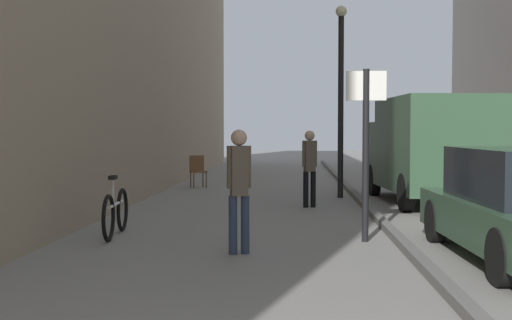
{
  "coord_description": "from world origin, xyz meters",
  "views": [
    {
      "loc": [
        -0.02,
        -2.61,
        1.68
      ],
      "look_at": [
        -0.71,
        10.18,
        1.11
      ],
      "focal_mm": 46.37,
      "sensor_mm": 36.0,
      "label": 1
    }
  ],
  "objects_px": {
    "street_sign_post": "(366,139)",
    "lamp_post": "(341,88)",
    "delivery_van": "(428,147)",
    "cafe_chair_near_window": "(198,169)",
    "pedestrian_mid_block": "(310,163)",
    "bicycle_leaning": "(116,212)",
    "pedestrian_main_foreground": "(239,182)"
  },
  "relations": [
    {
      "from": "pedestrian_main_foreground",
      "to": "lamp_post",
      "type": "height_order",
      "value": "lamp_post"
    },
    {
      "from": "pedestrian_main_foreground",
      "to": "delivery_van",
      "type": "distance_m",
      "value": 7.6
    },
    {
      "from": "cafe_chair_near_window",
      "to": "pedestrian_mid_block",
      "type": "bearing_deg",
      "value": 100.14
    },
    {
      "from": "street_sign_post",
      "to": "bicycle_leaning",
      "type": "relative_size",
      "value": 1.47
    },
    {
      "from": "street_sign_post",
      "to": "bicycle_leaning",
      "type": "bearing_deg",
      "value": -3.41
    },
    {
      "from": "pedestrian_main_foreground",
      "to": "pedestrian_mid_block",
      "type": "height_order",
      "value": "pedestrian_main_foreground"
    },
    {
      "from": "pedestrian_mid_block",
      "to": "cafe_chair_near_window",
      "type": "bearing_deg",
      "value": 106.86
    },
    {
      "from": "delivery_van",
      "to": "cafe_chair_near_window",
      "type": "relative_size",
      "value": 5.43
    },
    {
      "from": "pedestrian_main_foreground",
      "to": "cafe_chair_near_window",
      "type": "bearing_deg",
      "value": 85.75
    },
    {
      "from": "pedestrian_main_foreground",
      "to": "lamp_post",
      "type": "relative_size",
      "value": 0.36
    },
    {
      "from": "pedestrian_main_foreground",
      "to": "cafe_chair_near_window",
      "type": "relative_size",
      "value": 1.8
    },
    {
      "from": "bicycle_leaning",
      "to": "cafe_chair_near_window",
      "type": "relative_size",
      "value": 1.88
    },
    {
      "from": "lamp_post",
      "to": "bicycle_leaning",
      "type": "height_order",
      "value": "lamp_post"
    },
    {
      "from": "pedestrian_main_foreground",
      "to": "bicycle_leaning",
      "type": "distance_m",
      "value": 2.57
    },
    {
      "from": "lamp_post",
      "to": "bicycle_leaning",
      "type": "distance_m",
      "value": 7.77
    },
    {
      "from": "pedestrian_mid_block",
      "to": "bicycle_leaning",
      "type": "height_order",
      "value": "pedestrian_mid_block"
    },
    {
      "from": "delivery_van",
      "to": "lamp_post",
      "type": "distance_m",
      "value": 2.63
    },
    {
      "from": "pedestrian_mid_block",
      "to": "delivery_van",
      "type": "bearing_deg",
      "value": 4.76
    },
    {
      "from": "pedestrian_main_foreground",
      "to": "lamp_post",
      "type": "distance_m",
      "value": 8.06
    },
    {
      "from": "delivery_van",
      "to": "cafe_chair_near_window",
      "type": "height_order",
      "value": "delivery_van"
    },
    {
      "from": "delivery_van",
      "to": "lamp_post",
      "type": "relative_size",
      "value": 1.07
    },
    {
      "from": "delivery_van",
      "to": "bicycle_leaning",
      "type": "height_order",
      "value": "delivery_van"
    },
    {
      "from": "delivery_van",
      "to": "bicycle_leaning",
      "type": "distance_m",
      "value": 7.91
    },
    {
      "from": "street_sign_post",
      "to": "lamp_post",
      "type": "distance_m",
      "value": 6.64
    },
    {
      "from": "pedestrian_main_foreground",
      "to": "bicycle_leaning",
      "type": "height_order",
      "value": "pedestrian_main_foreground"
    },
    {
      "from": "pedestrian_main_foreground",
      "to": "pedestrian_mid_block",
      "type": "distance_m",
      "value": 5.61
    },
    {
      "from": "pedestrian_mid_block",
      "to": "bicycle_leaning",
      "type": "xyz_separation_m",
      "value": [
        -3.18,
        -4.12,
        -0.59
      ]
    },
    {
      "from": "bicycle_leaning",
      "to": "delivery_van",
      "type": "bearing_deg",
      "value": 37.8
    },
    {
      "from": "pedestrian_mid_block",
      "to": "lamp_post",
      "type": "bearing_deg",
      "value": 52.82
    },
    {
      "from": "pedestrian_mid_block",
      "to": "cafe_chair_near_window",
      "type": "xyz_separation_m",
      "value": [
        -3.16,
        4.9,
        -0.42
      ]
    },
    {
      "from": "delivery_van",
      "to": "cafe_chair_near_window",
      "type": "xyz_separation_m",
      "value": [
        -5.92,
        3.86,
        -0.74
      ]
    },
    {
      "from": "pedestrian_mid_block",
      "to": "bicycle_leaning",
      "type": "relative_size",
      "value": 0.95
    }
  ]
}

